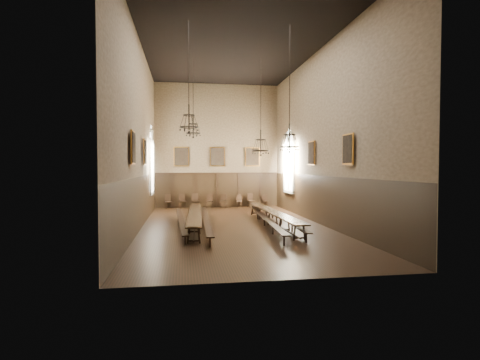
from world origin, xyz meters
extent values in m
cube|color=black|center=(0.00, 0.00, -0.01)|extent=(9.00, 18.00, 0.02)
cube|color=black|center=(0.00, 0.00, 9.01)|extent=(9.00, 18.00, 0.02)
cube|color=#8C7556|center=(0.00, 9.01, 4.50)|extent=(9.00, 0.02, 9.00)
cube|color=#8C7556|center=(0.00, -9.01, 4.50)|extent=(9.00, 0.02, 9.00)
cube|color=#8C7556|center=(-4.51, 0.00, 4.50)|extent=(0.02, 18.00, 9.00)
cube|color=#8C7556|center=(4.51, 0.00, 4.50)|extent=(0.02, 18.00, 9.00)
cube|color=black|center=(-1.90, 0.13, 0.68)|extent=(1.04, 9.10, 0.06)
cube|color=black|center=(2.01, 0.09, 0.68)|extent=(0.87, 9.09, 0.06)
cube|color=black|center=(-2.59, 0.04, 0.38)|extent=(0.65, 9.03, 0.05)
cube|color=black|center=(-1.38, -0.07, 0.43)|extent=(0.58, 10.08, 0.05)
cube|color=black|center=(1.54, -0.09, 0.44)|extent=(0.95, 10.42, 0.05)
cube|color=black|center=(2.48, 0.16, 0.43)|extent=(0.78, 10.03, 0.05)
cube|color=black|center=(-3.52, 8.53, 0.48)|extent=(0.54, 0.54, 0.05)
cube|color=black|center=(-3.52, 8.72, 0.74)|extent=(0.44, 0.15, 0.53)
cube|color=black|center=(-2.53, 8.52, 0.48)|extent=(0.55, 0.55, 0.05)
cube|color=black|center=(-2.53, 8.71, 0.75)|extent=(0.45, 0.15, 0.54)
cube|color=black|center=(-1.58, 8.59, 0.49)|extent=(0.56, 0.56, 0.05)
cube|color=black|center=(-1.58, 8.78, 0.76)|extent=(0.45, 0.16, 0.54)
cube|color=black|center=(-0.61, 8.46, 0.47)|extent=(0.52, 0.52, 0.05)
cube|color=black|center=(-0.61, 8.65, 0.73)|extent=(0.43, 0.13, 0.52)
cube|color=black|center=(0.39, 8.57, 0.47)|extent=(0.54, 0.54, 0.05)
cube|color=black|center=(0.39, 8.76, 0.73)|extent=(0.44, 0.15, 0.52)
cube|color=black|center=(1.58, 8.59, 0.43)|extent=(0.44, 0.44, 0.05)
cube|color=black|center=(1.58, 8.76, 0.66)|extent=(0.40, 0.09, 0.47)
cube|color=black|center=(2.43, 8.48, 0.48)|extent=(0.56, 0.56, 0.05)
cube|color=black|center=(2.43, 8.67, 0.75)|extent=(0.44, 0.17, 0.54)
cube|color=black|center=(3.52, 8.60, 0.41)|extent=(0.42, 0.42, 0.05)
cube|color=black|center=(3.52, 8.76, 0.65)|extent=(0.39, 0.07, 0.46)
cylinder|color=black|center=(-1.90, 2.70, 7.41)|extent=(0.03, 0.03, 3.18)
torus|color=black|center=(-1.90, 2.70, 4.83)|extent=(0.80, 0.80, 0.05)
torus|color=black|center=(-1.90, 2.70, 5.35)|extent=(0.51, 0.51, 0.04)
cylinder|color=black|center=(-1.90, 2.70, 5.26)|extent=(0.06, 0.06, 1.13)
cylinder|color=black|center=(1.81, 2.09, 7.01)|extent=(0.03, 0.03, 3.98)
torus|color=black|center=(1.81, 2.09, 3.87)|extent=(0.93, 0.93, 0.05)
torus|color=black|center=(1.81, 2.09, 4.47)|extent=(0.59, 0.59, 0.04)
cylinder|color=black|center=(1.81, 2.09, 4.36)|extent=(0.07, 0.07, 1.32)
cylinder|color=black|center=(-2.23, -2.66, 7.28)|extent=(0.03, 0.03, 3.45)
torus|color=black|center=(-2.23, -2.66, 4.60)|extent=(0.77, 0.77, 0.05)
torus|color=black|center=(-2.23, -2.66, 5.10)|extent=(0.49, 0.49, 0.04)
cylinder|color=black|center=(-2.23, -2.66, 5.01)|extent=(0.05, 0.05, 1.08)
cylinder|color=black|center=(2.04, -2.81, 6.90)|extent=(0.03, 0.03, 4.19)
torus|color=black|center=(2.04, -2.81, 3.81)|extent=(0.81, 0.81, 0.05)
torus|color=black|center=(2.04, -2.81, 4.33)|extent=(0.51, 0.51, 0.04)
cylinder|color=black|center=(2.04, -2.81, 4.24)|extent=(0.06, 0.06, 1.14)
cube|color=#C07F2E|center=(-2.60, 8.88, 3.70)|extent=(1.10, 0.12, 1.40)
cube|color=black|center=(-2.60, 8.88, 3.70)|extent=(0.98, 0.02, 1.28)
cube|color=#C07F2E|center=(0.00, 8.88, 3.70)|extent=(1.10, 0.12, 1.40)
cube|color=black|center=(0.00, 8.88, 3.70)|extent=(0.98, 0.02, 1.28)
cube|color=#C07F2E|center=(2.60, 8.88, 3.70)|extent=(1.10, 0.12, 1.40)
cube|color=black|center=(2.60, 8.88, 3.70)|extent=(0.98, 0.02, 1.28)
cube|color=#C07F2E|center=(-4.38, 1.00, 3.70)|extent=(0.12, 1.00, 1.30)
cube|color=black|center=(-4.38, 1.00, 3.70)|extent=(0.02, 0.88, 1.18)
cube|color=#C07F2E|center=(-4.38, -3.50, 3.70)|extent=(0.12, 1.00, 1.30)
cube|color=black|center=(-4.38, -3.50, 3.70)|extent=(0.02, 0.88, 1.18)
cube|color=#C07F2E|center=(4.38, 1.00, 3.70)|extent=(0.12, 1.00, 1.30)
cube|color=black|center=(4.38, 1.00, 3.70)|extent=(0.02, 0.88, 1.18)
cube|color=#C07F2E|center=(4.38, -3.50, 3.70)|extent=(0.12, 1.00, 1.30)
cube|color=black|center=(4.38, -3.50, 3.70)|extent=(0.02, 0.88, 1.18)
camera|label=1|loc=(-2.47, -18.37, 2.95)|focal=28.00mm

